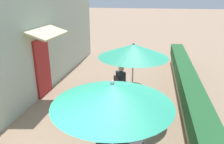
{
  "coord_description": "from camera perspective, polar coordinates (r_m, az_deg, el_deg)",
  "views": [
    {
      "loc": [
        1.55,
        -1.87,
        3.57
      ],
      "look_at": [
        0.15,
        5.2,
        1.0
      ],
      "focal_mm": 35.0,
      "sensor_mm": 36.0,
      "label": 1
    }
  ],
  "objects": [
    {
      "name": "seated_patron_mid_right",
      "position": [
        7.74,
        2.62,
        -2.25
      ],
      "size": [
        0.51,
        0.5,
        1.25
      ],
      "rotation": [
        0.0,
        0.0,
        11.66
      ],
      "color": "#23232D",
      "rests_on": "ground_plane"
    },
    {
      "name": "cafe_chair_mid_left",
      "position": [
        6.71,
        9.17,
        -7.7
      ],
      "size": [
        0.56,
        0.56,
        0.87
      ],
      "rotation": [
        0.0,
        0.0,
        8.52
      ],
      "color": "#232328",
      "rests_on": "ground_plane"
    },
    {
      "name": "patio_umbrella_near",
      "position": [
        3.8,
        0.09,
        -5.66
      ],
      "size": [
        2.17,
        2.17,
        2.19
      ],
      "color": "#B7B7BC",
      "rests_on": "ground_plane"
    },
    {
      "name": "planter_hedge",
      "position": [
        8.06,
        18.94,
        -3.6
      ],
      "size": [
        0.6,
        10.2,
        1.01
      ],
      "color": "tan",
      "rests_on": "ground_plane"
    },
    {
      "name": "cafe_chair_near_left",
      "position": [
        5.11,
        4.44,
        -17.14
      ],
      "size": [
        0.53,
        0.53,
        0.87
      ],
      "rotation": [
        0.0,
        0.0,
        4.28
      ],
      "color": "#232328",
      "rests_on": "ground_plane"
    },
    {
      "name": "cafe_chair_mid_right",
      "position": [
        7.75,
        1.88,
        -3.56
      ],
      "size": [
        0.56,
        0.56,
        0.87
      ],
      "rotation": [
        0.0,
        0.0,
        11.66
      ],
      "color": "#232328",
      "rests_on": "ground_plane"
    },
    {
      "name": "patio_table_mid",
      "position": [
        7.2,
        5.25,
        -5.3
      ],
      "size": [
        0.8,
        0.8,
        0.74
      ],
      "color": "#28282D",
      "rests_on": "ground_plane"
    },
    {
      "name": "patio_umbrella_mid",
      "position": [
        6.73,
        5.62,
        5.59
      ],
      "size": [
        2.17,
        2.17,
        2.19
      ],
      "color": "#B7B7BC",
      "rests_on": "ground_plane"
    },
    {
      "name": "coffee_cup_mid",
      "position": [
        7.21,
        5.67,
        -3.17
      ],
      "size": [
        0.07,
        0.07,
        0.09
      ],
      "color": "#B73D3D",
      "rests_on": "patio_table_mid"
    },
    {
      "name": "cafe_facade_wall",
      "position": [
        8.53,
        -17.87,
        8.69
      ],
      "size": [
        0.98,
        11.2,
        4.2
      ],
      "color": "#B2C1AD",
      "rests_on": "ground_plane"
    }
  ]
}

